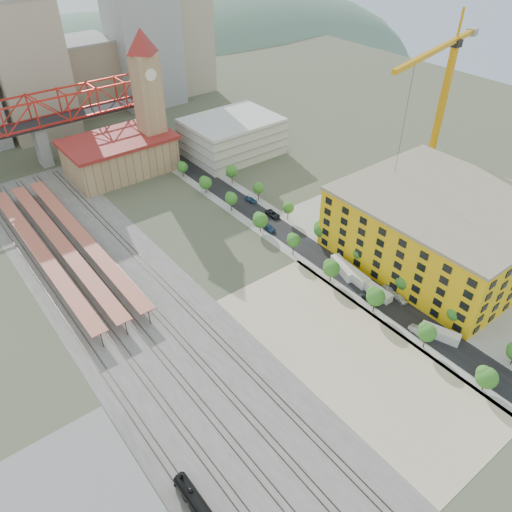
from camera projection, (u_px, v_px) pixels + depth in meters
ground at (276, 278)px, 133.91m from camera, size 400.00×400.00×0.00m
ballast_strip at (124, 298)px, 127.26m from camera, size 36.00×165.00×0.06m
dirt_lot at (351, 354)px, 112.00m from camera, size 28.00×67.00×0.06m
street_asphalt at (285, 232)px, 151.24m from camera, size 12.00×170.00×0.06m
sidewalk_west at (271, 239)px, 148.54m from camera, size 3.00×170.00×0.04m
sidewalk_east at (298, 226)px, 153.95m from camera, size 3.00×170.00×0.04m
construction_pad at (440, 252)px, 143.36m from camera, size 50.00×90.00×0.06m
rail_tracks at (117, 301)px, 126.30m from camera, size 26.56×160.00×0.18m
platform_canopies at (61, 243)px, 139.82m from camera, size 16.00×80.00×4.12m
station_hall at (120, 155)px, 179.32m from camera, size 38.00×24.00×13.10m
clock_tower at (147, 88)px, 171.25m from camera, size 12.00×12.00×52.00m
parking_garage at (232, 136)px, 191.68m from camera, size 34.00×26.00×14.00m
truss_bridge at (34, 116)px, 176.73m from camera, size 94.00×9.60×25.60m
construction_building at (441, 228)px, 136.27m from camera, size 44.60×50.60×18.80m
street_trees at (307, 248)px, 144.93m from camera, size 15.40×124.40×8.00m
skyline at (79, 64)px, 213.93m from camera, size 133.00×46.00×60.00m
distant_hills at (96, 161)px, 368.22m from camera, size 647.00×264.00×227.00m
tower_crane at (441, 91)px, 147.88m from camera, size 53.06×14.56×57.79m
site_trailer_a at (440, 334)px, 115.51m from camera, size 5.20×9.27×2.46m
site_trailer_b at (377, 291)px, 127.57m from camera, size 2.35×8.60×2.35m
site_trailer_c at (353, 275)px, 132.71m from camera, size 3.50×10.38×2.79m
site_trailer_d at (343, 268)px, 135.10m from camera, size 5.27×10.14×2.69m
car_0 at (423, 335)px, 115.95m from camera, size 1.55×3.84×1.31m
car_1 at (418, 332)px, 116.69m from camera, size 1.84×4.85×1.58m
car_2 at (371, 299)px, 125.96m from camera, size 2.71×5.16×1.38m
car_3 at (268, 228)px, 151.95m from camera, size 2.44×5.61×1.61m
car_4 at (401, 299)px, 126.03m from camera, size 2.27×4.26×1.38m
car_5 at (389, 291)px, 128.37m from camera, size 2.27×4.81×1.52m
car_6 at (273, 214)px, 158.24m from camera, size 2.70×5.58×1.53m
car_7 at (251, 200)px, 165.43m from camera, size 2.44×4.81×1.34m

